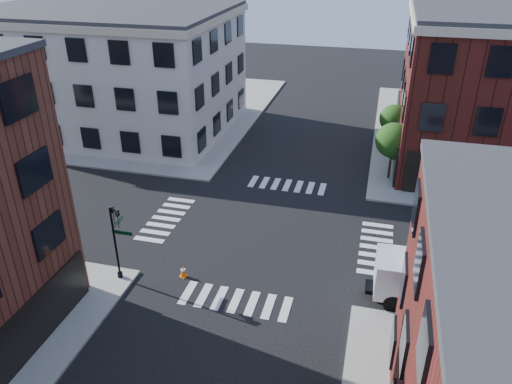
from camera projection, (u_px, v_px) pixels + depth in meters
The scene contains 8 objects.
ground at pixel (266, 232), 32.38m from camera, with size 120.00×120.00×0.00m, color black.
sidewalk_nw at pixel (125, 108), 55.00m from camera, with size 30.00×30.00×0.15m, color gray.
building_nw at pixel (113, 71), 47.75m from camera, with size 22.00×16.00×11.00m, color beige.
tree_near at pixel (394, 142), 37.81m from camera, with size 2.69×2.69×4.49m.
tree_far at pixel (394, 120), 43.09m from camera, with size 2.43×2.43×4.07m.
signal_pole at pixel (117, 235), 26.81m from camera, with size 1.29×1.24×4.60m.
box_truck at pixel (460, 277), 25.12m from camera, with size 8.22×2.72×3.68m.
traffic_cone at pixel (183, 272), 28.10m from camera, with size 0.49×0.49×0.69m.
Camera 1 is at (6.20, -26.77, 17.35)m, focal length 35.00 mm.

